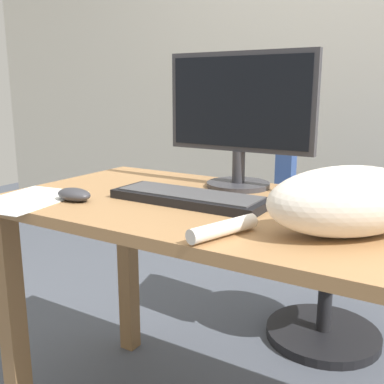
% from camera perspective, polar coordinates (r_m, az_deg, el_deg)
% --- Properties ---
extents(desk, '(1.55, 0.67, 0.75)m').
position_cam_1_polar(desk, '(1.20, 10.12, -7.57)').
color(desk, '#9E7247').
rests_on(desk, ground_plane).
extents(office_chair, '(0.50, 0.48, 0.88)m').
position_cam_1_polar(office_chair, '(1.99, 15.29, -7.80)').
color(office_chair, black).
rests_on(office_chair, ground_plane).
extents(monitor, '(0.48, 0.20, 0.41)m').
position_cam_1_polar(monitor, '(1.41, 6.01, 9.64)').
color(monitor, '#333338').
rests_on(monitor, desk).
extents(keyboard, '(0.44, 0.15, 0.03)m').
position_cam_1_polar(keyboard, '(1.24, -0.34, -0.69)').
color(keyboard, black).
rests_on(keyboard, desk).
extents(cat, '(0.47, 0.44, 0.20)m').
position_cam_1_polar(cat, '(1.01, 20.27, -0.70)').
color(cat, silver).
rests_on(cat, desk).
extents(computer_mouse, '(0.11, 0.06, 0.04)m').
position_cam_1_polar(computer_mouse, '(1.30, -14.65, -0.31)').
color(computer_mouse, '#333338').
rests_on(computer_mouse, desk).
extents(paper_sheet, '(0.25, 0.32, 0.00)m').
position_cam_1_polar(paper_sheet, '(1.35, -20.13, -0.89)').
color(paper_sheet, white).
rests_on(paper_sheet, desk).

